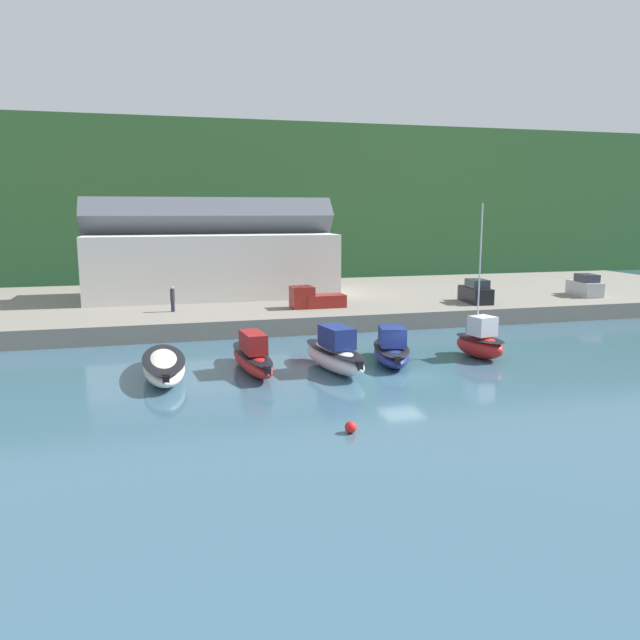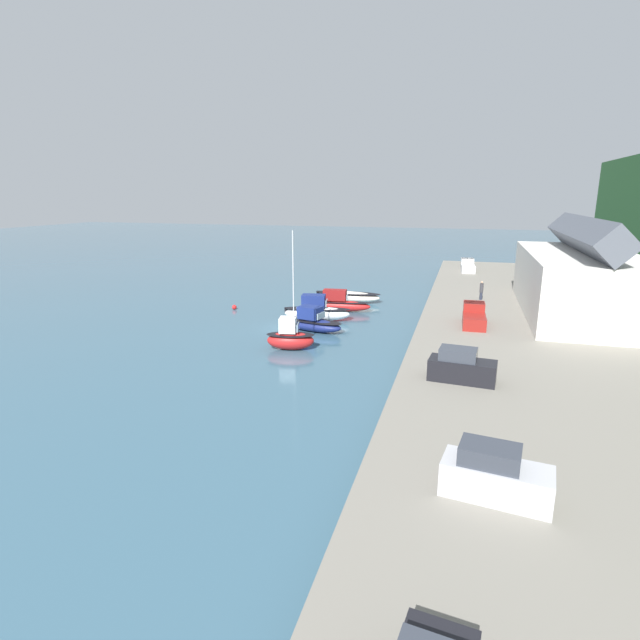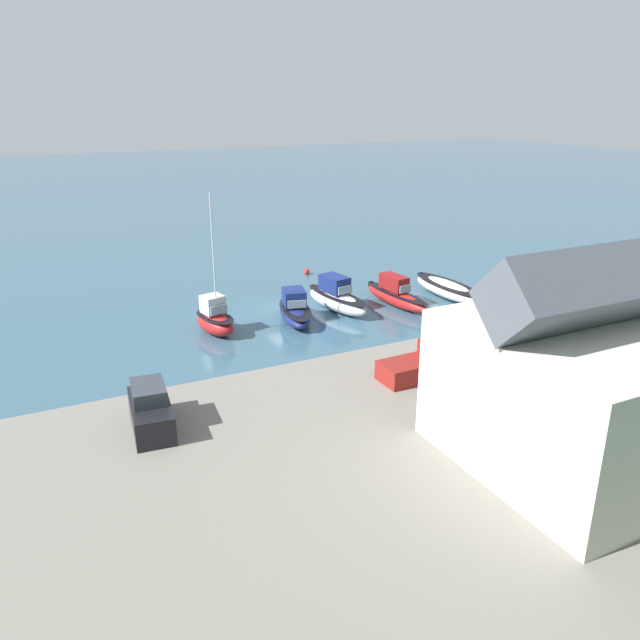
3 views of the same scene
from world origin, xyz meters
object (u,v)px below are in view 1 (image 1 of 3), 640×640
object	(u,v)px
parked_car_1	(476,293)
person_on_quay	(173,299)
parked_car_2	(585,286)
pickup_truck_0	(313,298)
moored_boat_3	(391,350)
moored_boat_0	(164,366)
mooring_buoy_0	(351,427)
moored_boat_2	(335,354)
moored_boat_4	(480,342)
moored_boat_1	(252,357)

from	to	relation	value
parked_car_1	person_on_quay	xyz separation A→B (m)	(-27.11, 1.77, 0.18)
parked_car_2	pickup_truck_0	distance (m)	28.09
moored_boat_3	moored_boat_0	bearing A→B (deg)	-166.76
moored_boat_3	person_on_quay	size ratio (longest dim) A/B	3.13
moored_boat_3	mooring_buoy_0	size ratio (longest dim) A/B	12.32
moored_boat_3	pickup_truck_0	world-z (taller)	pickup_truck_0
moored_boat_2	moored_boat_3	size ratio (longest dim) A/B	1.11
pickup_truck_0	moored_boat_0	bearing A→B (deg)	137.69
moored_boat_2	parked_car_2	world-z (taller)	parked_car_2
parked_car_1	pickup_truck_0	size ratio (longest dim) A/B	0.91
moored_boat_3	moored_boat_4	world-z (taller)	moored_boat_4
moored_boat_0	moored_boat_3	world-z (taller)	moored_boat_3
moored_boat_0	mooring_buoy_0	distance (m)	14.21
parked_car_1	person_on_quay	size ratio (longest dim) A/B	2.04
moored_boat_2	parked_car_1	size ratio (longest dim) A/B	1.70
moored_boat_3	person_on_quay	world-z (taller)	person_on_quay
moored_boat_1	moored_boat_4	distance (m)	15.37
moored_boat_1	pickup_truck_0	size ratio (longest dim) A/B	1.64
moored_boat_4	parked_car_1	size ratio (longest dim) A/B	2.36
moored_boat_2	pickup_truck_0	world-z (taller)	pickup_truck_0
moored_boat_0	moored_boat_4	size ratio (longest dim) A/B	0.81
moored_boat_0	moored_boat_3	distance (m)	14.34
parked_car_1	parked_car_2	world-z (taller)	same
pickup_truck_0	person_on_quay	world-z (taller)	person_on_quay
parked_car_1	mooring_buoy_0	size ratio (longest dim) A/B	8.02
moored_boat_3	pickup_truck_0	size ratio (longest dim) A/B	1.40
moored_boat_0	moored_boat_1	world-z (taller)	moored_boat_1
moored_boat_0	person_on_quay	distance (m)	16.02
moored_boat_2	moored_boat_4	world-z (taller)	moored_boat_4
moored_boat_2	parked_car_2	distance (m)	35.00
moored_boat_3	parked_car_1	size ratio (longest dim) A/B	1.54
parked_car_1	person_on_quay	world-z (taller)	parked_car_1
moored_boat_1	moored_boat_4	size ratio (longest dim) A/B	0.76
moored_boat_4	parked_car_2	size ratio (longest dim) A/B	2.33
moored_boat_4	mooring_buoy_0	xyz separation A→B (m)	(-12.79, -11.53, -0.82)
moored_boat_3	moored_boat_4	bearing A→B (deg)	13.38
parked_car_1	moored_boat_1	bearing A→B (deg)	-142.79
moored_boat_0	parked_car_1	distance (m)	31.57
moored_boat_1	moored_boat_4	world-z (taller)	moored_boat_4
parked_car_1	pickup_truck_0	distance (m)	15.26
moored_boat_1	moored_boat_2	world-z (taller)	moored_boat_2
moored_boat_2	mooring_buoy_0	distance (m)	11.09
mooring_buoy_0	parked_car_2	bearing A→B (deg)	39.57
moored_boat_1	mooring_buoy_0	world-z (taller)	moored_boat_1
moored_boat_1	mooring_buoy_0	xyz separation A→B (m)	(2.57, -11.85, -0.64)
moored_boat_0	moored_boat_2	distance (m)	10.32
parked_car_1	mooring_buoy_0	bearing A→B (deg)	-122.48
person_on_quay	parked_car_1	bearing A→B (deg)	-3.74
moored_boat_2	person_on_quay	size ratio (longest dim) A/B	3.47
moored_boat_0	moored_boat_4	bearing A→B (deg)	-1.58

